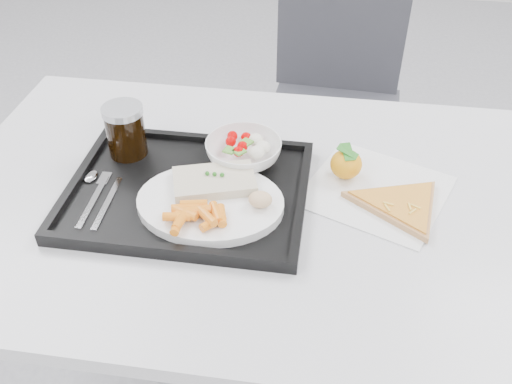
{
  "coord_description": "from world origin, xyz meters",
  "views": [
    {
      "loc": [
        0.14,
        -0.53,
        1.45
      ],
      "look_at": [
        0.01,
        0.29,
        0.77
      ],
      "focal_mm": 40.0,
      "sensor_mm": 36.0,
      "label": 1
    }
  ],
  "objects_px": {
    "cola_glass": "(125,130)",
    "salad_bowl": "(244,152)",
    "chair": "(336,84)",
    "tray": "(188,192)",
    "dinner_plate": "(210,203)",
    "table": "(251,221)",
    "pizza_slice": "(401,205)",
    "tangerine": "(346,164)"
  },
  "relations": [
    {
      "from": "cola_glass",
      "to": "salad_bowl",
      "type": "bearing_deg",
      "value": 1.14
    },
    {
      "from": "cola_glass",
      "to": "chair",
      "type": "bearing_deg",
      "value": 62.1
    },
    {
      "from": "tray",
      "to": "dinner_plate",
      "type": "distance_m",
      "value": 0.07
    },
    {
      "from": "table",
      "to": "pizza_slice",
      "type": "distance_m",
      "value": 0.29
    },
    {
      "from": "tangerine",
      "to": "pizza_slice",
      "type": "xyz_separation_m",
      "value": [
        0.11,
        -0.08,
        -0.02
      ]
    },
    {
      "from": "cola_glass",
      "to": "tangerine",
      "type": "distance_m",
      "value": 0.45
    },
    {
      "from": "table",
      "to": "chair",
      "type": "height_order",
      "value": "chair"
    },
    {
      "from": "dinner_plate",
      "to": "chair",
      "type": "bearing_deg",
      "value": 77.13
    },
    {
      "from": "cola_glass",
      "to": "pizza_slice",
      "type": "bearing_deg",
      "value": -8.25
    },
    {
      "from": "tangerine",
      "to": "pizza_slice",
      "type": "relative_size",
      "value": 0.27
    },
    {
      "from": "table",
      "to": "tangerine",
      "type": "relative_size",
      "value": 17.07
    },
    {
      "from": "tray",
      "to": "pizza_slice",
      "type": "distance_m",
      "value": 0.4
    },
    {
      "from": "dinner_plate",
      "to": "tray",
      "type": "bearing_deg",
      "value": 140.57
    },
    {
      "from": "dinner_plate",
      "to": "tangerine",
      "type": "relative_size",
      "value": 3.84
    },
    {
      "from": "cola_glass",
      "to": "tangerine",
      "type": "relative_size",
      "value": 1.54
    },
    {
      "from": "table",
      "to": "tray",
      "type": "height_order",
      "value": "tray"
    },
    {
      "from": "salad_bowl",
      "to": "cola_glass",
      "type": "distance_m",
      "value": 0.24
    },
    {
      "from": "tray",
      "to": "salad_bowl",
      "type": "distance_m",
      "value": 0.14
    },
    {
      "from": "dinner_plate",
      "to": "tangerine",
      "type": "xyz_separation_m",
      "value": [
        0.24,
        0.14,
        0.01
      ]
    },
    {
      "from": "table",
      "to": "cola_glass",
      "type": "bearing_deg",
      "value": 163.27
    },
    {
      "from": "table",
      "to": "pizza_slice",
      "type": "xyz_separation_m",
      "value": [
        0.28,
        0.0,
        0.08
      ]
    },
    {
      "from": "tray",
      "to": "table",
      "type": "bearing_deg",
      "value": 9.18
    },
    {
      "from": "dinner_plate",
      "to": "cola_glass",
      "type": "bearing_deg",
      "value": 144.72
    },
    {
      "from": "tray",
      "to": "cola_glass",
      "type": "height_order",
      "value": "cola_glass"
    },
    {
      "from": "tray",
      "to": "pizza_slice",
      "type": "bearing_deg",
      "value": 2.85
    },
    {
      "from": "dinner_plate",
      "to": "cola_glass",
      "type": "distance_m",
      "value": 0.25
    },
    {
      "from": "dinner_plate",
      "to": "salad_bowl",
      "type": "relative_size",
      "value": 1.78
    },
    {
      "from": "cola_glass",
      "to": "pizza_slice",
      "type": "relative_size",
      "value": 0.42
    },
    {
      "from": "tangerine",
      "to": "cola_glass",
      "type": "bearing_deg",
      "value": 179.8
    },
    {
      "from": "salad_bowl",
      "to": "dinner_plate",
      "type": "bearing_deg",
      "value": -103.96
    },
    {
      "from": "table",
      "to": "salad_bowl",
      "type": "xyz_separation_m",
      "value": [
        -0.03,
        0.09,
        0.11
      ]
    },
    {
      "from": "table",
      "to": "tangerine",
      "type": "bearing_deg",
      "value": 24.12
    },
    {
      "from": "chair",
      "to": "salad_bowl",
      "type": "relative_size",
      "value": 6.11
    },
    {
      "from": "tangerine",
      "to": "pizza_slice",
      "type": "distance_m",
      "value": 0.13
    },
    {
      "from": "salad_bowl",
      "to": "tangerine",
      "type": "distance_m",
      "value": 0.2
    },
    {
      "from": "salad_bowl",
      "to": "cola_glass",
      "type": "bearing_deg",
      "value": -178.86
    },
    {
      "from": "dinner_plate",
      "to": "salad_bowl",
      "type": "height_order",
      "value": "salad_bowl"
    },
    {
      "from": "chair",
      "to": "salad_bowl",
      "type": "bearing_deg",
      "value": -102.66
    },
    {
      "from": "pizza_slice",
      "to": "tangerine",
      "type": "bearing_deg",
      "value": 143.45
    },
    {
      "from": "cola_glass",
      "to": "tray",
      "type": "bearing_deg",
      "value": -33.68
    },
    {
      "from": "chair",
      "to": "pizza_slice",
      "type": "bearing_deg",
      "value": -81.1
    },
    {
      "from": "dinner_plate",
      "to": "pizza_slice",
      "type": "xyz_separation_m",
      "value": [
        0.35,
        0.06,
        -0.01
      ]
    }
  ]
}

